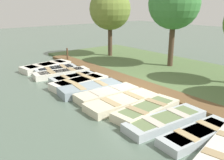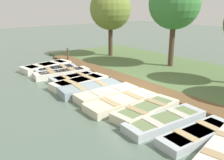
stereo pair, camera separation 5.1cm
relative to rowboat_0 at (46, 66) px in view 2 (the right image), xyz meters
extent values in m
plane|color=#566B5B|center=(-1.37, 7.12, -0.21)|extent=(80.00, 80.00, 0.00)
cube|color=#567042|center=(-6.37, 7.12, -0.15)|extent=(8.00, 24.00, 0.12)
cube|color=brown|center=(-2.52, 7.12, -0.12)|extent=(1.17, 20.33, 0.18)
cube|color=silver|center=(0.00, 0.00, -0.01)|extent=(3.63, 1.70, 0.40)
cube|color=#6B7F51|center=(0.00, 0.00, 0.17)|extent=(2.97, 1.35, 0.03)
cube|color=beige|center=(0.66, 0.09, 0.20)|extent=(0.51, 1.16, 0.03)
cube|color=beige|center=(-0.66, -0.09, 0.20)|extent=(0.51, 1.16, 0.03)
cube|color=#B2BCC1|center=(-0.20, 1.05, -0.04)|extent=(2.98, 1.75, 0.34)
cube|color=#4C709E|center=(-0.20, 1.05, 0.12)|extent=(2.44, 1.39, 0.03)
cube|color=tan|center=(0.32, 0.95, 0.14)|extent=(0.50, 1.15, 0.03)
cube|color=tan|center=(-0.72, 1.16, 0.14)|extent=(0.50, 1.15, 0.03)
cube|color=silver|center=(-0.06, 2.20, -0.03)|extent=(3.60, 1.44, 0.36)
cube|color=teal|center=(-0.06, 2.20, 0.14)|extent=(2.94, 1.14, 0.03)
cube|color=tan|center=(0.60, 2.11, 0.17)|extent=(0.47, 0.94, 0.03)
cube|color=tan|center=(-0.71, 2.29, 0.17)|extent=(0.47, 0.94, 0.03)
cube|color=#B2BCC1|center=(-0.11, 3.62, -0.04)|extent=(2.81, 1.10, 0.34)
cube|color=teal|center=(-0.11, 3.62, 0.12)|extent=(2.30, 0.86, 0.03)
cube|color=tan|center=(0.41, 3.60, 0.14)|extent=(0.31, 0.92, 0.03)
cube|color=tan|center=(-0.64, 3.64, 0.14)|extent=(0.31, 0.92, 0.03)
cube|color=silver|center=(0.10, 4.64, -0.01)|extent=(3.38, 1.41, 0.39)
cube|color=beige|center=(0.10, 4.64, 0.17)|extent=(2.77, 1.11, 0.03)
cube|color=tan|center=(0.72, 4.69, 0.20)|extent=(0.41, 1.10, 0.03)
cube|color=tan|center=(-0.53, 4.60, 0.20)|extent=(0.41, 1.10, 0.03)
cube|color=#8C9EA8|center=(0.21, 5.91, 0.00)|extent=(3.35, 1.56, 0.42)
cube|color=#994C33|center=(0.21, 5.91, 0.19)|extent=(2.74, 1.23, 0.03)
cube|color=tan|center=(0.82, 5.84, 0.22)|extent=(0.45, 1.11, 0.03)
cube|color=tan|center=(-0.40, 5.99, 0.22)|extent=(0.45, 1.11, 0.03)
cube|color=beige|center=(-0.04, 7.02, -0.02)|extent=(3.29, 1.24, 0.37)
cube|color=#6B7F51|center=(-0.04, 7.02, 0.15)|extent=(2.70, 0.97, 0.03)
cube|color=beige|center=(0.58, 7.00, 0.17)|extent=(0.37, 1.01, 0.03)
cube|color=beige|center=(-0.65, 7.05, 0.17)|extent=(0.37, 1.01, 0.03)
cube|color=beige|center=(0.07, 8.29, -0.03)|extent=(3.53, 1.31, 0.35)
cube|color=#994C33|center=(0.07, 8.29, 0.13)|extent=(2.90, 1.03, 0.03)
cube|color=tan|center=(0.73, 8.28, 0.16)|extent=(0.37, 1.15, 0.03)
cube|color=tan|center=(-0.60, 8.30, 0.16)|extent=(0.37, 1.15, 0.03)
cube|color=beige|center=(-0.18, 9.56, -0.03)|extent=(3.30, 1.38, 0.36)
cube|color=#6B7F51|center=(-0.18, 9.56, 0.13)|extent=(2.70, 1.09, 0.03)
cube|color=tan|center=(0.43, 9.61, 0.16)|extent=(0.41, 1.04, 0.03)
cube|color=tan|center=(-0.79, 9.51, 0.16)|extent=(0.41, 1.04, 0.03)
cube|color=#B2BCC1|center=(-0.05, 10.69, -0.05)|extent=(3.58, 1.32, 0.32)
cube|color=#6B7F51|center=(-0.05, 10.69, 0.10)|extent=(2.93, 1.04, 0.03)
cube|color=beige|center=(0.61, 10.64, 0.12)|extent=(0.42, 0.99, 0.03)
cube|color=beige|center=(-0.71, 10.74, 0.12)|extent=(0.42, 0.99, 0.03)
cube|color=#B2BCC1|center=(-0.12, 12.03, -0.06)|extent=(3.18, 1.17, 0.31)
cube|color=#994C33|center=(-0.12, 12.03, 0.09)|extent=(2.61, 0.92, 0.02)
cube|color=tan|center=(0.47, 11.99, 0.11)|extent=(0.37, 0.90, 0.03)
cube|color=tan|center=(-0.71, 12.08, 0.11)|extent=(0.37, 0.90, 0.03)
cube|color=tan|center=(0.78, 13.30, 0.16)|extent=(0.53, 0.98, 0.03)
cylinder|color=brown|center=(-2.38, -1.24, 0.30)|extent=(0.13, 0.13, 1.02)
sphere|color=brown|center=(-2.38, -1.24, 0.84)|extent=(0.12, 0.12, 0.12)
cylinder|color=#4C3828|center=(-6.17, -0.60, 1.32)|extent=(0.36, 0.36, 3.06)
sphere|color=olive|center=(-6.17, -0.60, 3.79)|extent=(3.39, 3.39, 3.39)
cylinder|color=#4C3828|center=(-7.28, 5.02, 1.53)|extent=(0.37, 0.37, 3.49)
sphere|color=#3D7F3D|center=(-7.28, 5.02, 4.24)|extent=(3.49, 3.49, 3.49)
camera|label=1|loc=(6.91, 16.18, 4.25)|focal=40.00mm
camera|label=2|loc=(6.87, 16.21, 4.25)|focal=40.00mm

